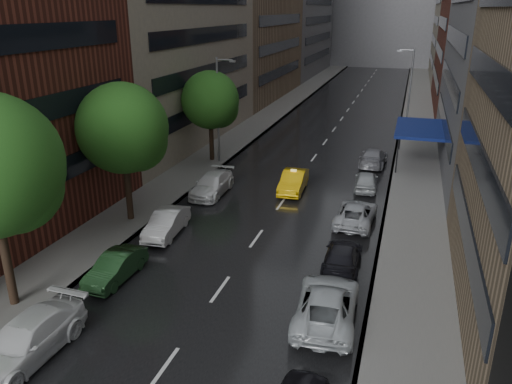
{
  "coord_description": "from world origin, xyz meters",
  "views": [
    {
      "loc": [
        8.0,
        -9.84,
        12.99
      ],
      "look_at": [
        0.0,
        15.95,
        3.0
      ],
      "focal_mm": 35.0,
      "sensor_mm": 36.0,
      "label": 1
    }
  ],
  "objects": [
    {
      "name": "road",
      "position": [
        0.0,
        50.0,
        0.01
      ],
      "size": [
        14.0,
        140.0,
        0.01
      ],
      "primitive_type": "cube",
      "color": "black",
      "rests_on": "ground"
    },
    {
      "name": "sidewalk_left",
      "position": [
        -9.0,
        50.0,
        0.07
      ],
      "size": [
        4.0,
        140.0,
        0.15
      ],
      "primitive_type": "cube",
      "color": "gray",
      "rests_on": "ground"
    },
    {
      "name": "sidewalk_right",
      "position": [
        9.0,
        50.0,
        0.07
      ],
      "size": [
        4.0,
        140.0,
        0.15
      ],
      "primitive_type": "cube",
      "color": "gray",
      "rests_on": "ground"
    },
    {
      "name": "tree_mid",
      "position": [
        -8.6,
        16.21,
        6.09
      ],
      "size": [
        5.58,
        5.58,
        8.9
      ],
      "color": "#382619",
      "rests_on": "ground"
    },
    {
      "name": "tree_far",
      "position": [
        -8.6,
        30.26,
        5.49
      ],
      "size": [
        5.03,
        5.03,
        8.02
      ],
      "color": "#382619",
      "rests_on": "ground"
    },
    {
      "name": "taxi",
      "position": [
        0.21,
        24.72,
        0.77
      ],
      "size": [
        1.86,
        4.77,
        1.55
      ],
      "primitive_type": "imported",
      "rotation": [
        0.0,
        0.0,
        0.05
      ],
      "color": "yellow",
      "rests_on": "ground"
    },
    {
      "name": "parked_cars_left",
      "position": [
        -5.4,
        12.04,
        0.76
      ],
      "size": [
        2.42,
        24.76,
        1.61
      ],
      "color": "white",
      "rests_on": "ground"
    },
    {
      "name": "parked_cars_right",
      "position": [
        5.4,
        17.43,
        0.73
      ],
      "size": [
        2.94,
        35.31,
        1.57
      ],
      "color": "black",
      "rests_on": "ground"
    },
    {
      "name": "street_lamp_left",
      "position": [
        -7.72,
        30.0,
        4.89
      ],
      "size": [
        1.74,
        0.22,
        9.0
      ],
      "color": "gray",
      "rests_on": "sidewalk_left"
    },
    {
      "name": "street_lamp_right",
      "position": [
        7.72,
        45.0,
        4.89
      ],
      "size": [
        1.74,
        0.22,
        9.0
      ],
      "color": "gray",
      "rests_on": "sidewalk_right"
    },
    {
      "name": "awning",
      "position": [
        8.98,
        35.0,
        3.13
      ],
      "size": [
        4.0,
        8.0,
        3.12
      ],
      "color": "navy",
      "rests_on": "sidewalk_right"
    }
  ]
}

